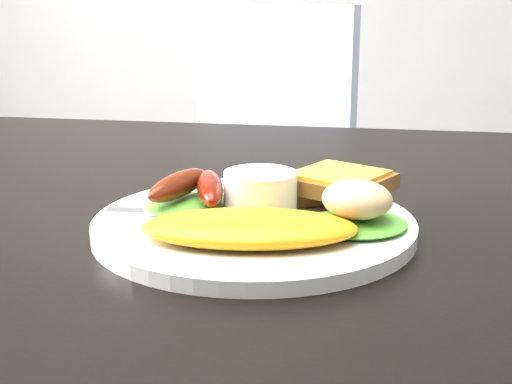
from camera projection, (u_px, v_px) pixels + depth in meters
dining_table at (154, 218)px, 0.69m from camera, size 1.20×0.80×0.04m
dining_chair at (260, 234)px, 1.50m from camera, size 0.50×0.50×0.05m
person at (486, 71)px, 1.29m from camera, size 0.65×0.50×1.60m
plate at (254, 225)px, 0.59m from camera, size 0.27×0.27×0.01m
lettuce_left at (192, 205)px, 0.61m from camera, size 0.10×0.10×0.01m
lettuce_right at (356, 224)px, 0.56m from camera, size 0.10×0.10×0.01m
omelette at (249, 228)px, 0.53m from camera, size 0.17×0.10×0.02m
sausage_a at (179, 185)px, 0.61m from camera, size 0.05×0.09×0.02m
sausage_b at (210, 188)px, 0.60m from camera, size 0.05×0.09×0.02m
ramekin at (260, 193)px, 0.60m from camera, size 0.07×0.07×0.04m
toast_a at (291, 192)px, 0.64m from camera, size 0.08×0.08×0.01m
toast_b at (339, 183)px, 0.62m from camera, size 0.10×0.10×0.01m
potato_salad at (357, 199)px, 0.56m from camera, size 0.07×0.07×0.03m
fork at (208, 214)px, 0.59m from camera, size 0.17×0.03×0.00m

